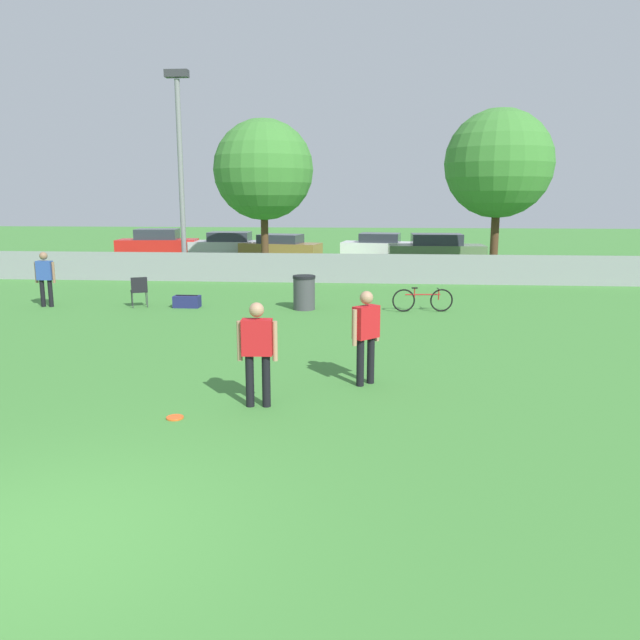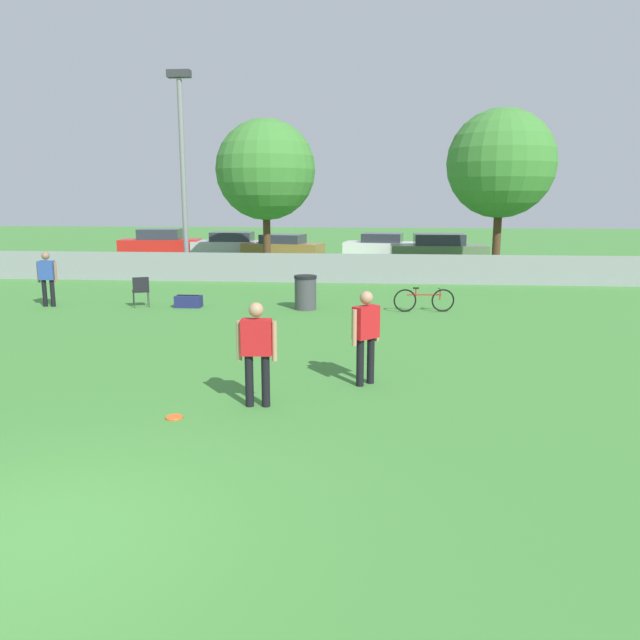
{
  "view_description": "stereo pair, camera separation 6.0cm",
  "coord_description": "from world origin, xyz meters",
  "px_view_note": "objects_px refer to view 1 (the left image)",
  "views": [
    {
      "loc": [
        3.09,
        -5.13,
        3.19
      ],
      "look_at": [
        2.18,
        5.59,
        1.05
      ],
      "focal_mm": 35.0,
      "sensor_mm": 36.0,
      "label": 1
    },
    {
      "loc": [
        3.15,
        -5.12,
        3.19
      ],
      "look_at": [
        2.18,
        5.59,
        1.05
      ],
      "focal_mm": 35.0,
      "sensor_mm": 36.0,
      "label": 2
    }
  ],
  "objects_px": {
    "tree_near_pole": "(264,170)",
    "player_defender_red": "(257,346)",
    "parked_car_silver": "(230,245)",
    "bicycle_sideline": "(423,300)",
    "player_thrower_red": "(366,330)",
    "parked_car_tan": "(281,247)",
    "parked_car_olive": "(436,249)",
    "frisbee_disc": "(175,417)",
    "tree_far_right": "(498,164)",
    "trash_bin": "(304,292)",
    "spectator_in_blue": "(45,275)",
    "parked_car_red": "(158,243)",
    "light_pole": "(180,157)",
    "parked_car_white": "(380,246)",
    "gear_bag_sideline": "(187,302)",
    "folding_chair_sideline": "(139,289)"
  },
  "relations": [
    {
      "from": "tree_far_right",
      "to": "player_defender_red",
      "type": "distance_m",
      "value": 17.91
    },
    {
      "from": "tree_far_right",
      "to": "parked_car_tan",
      "type": "xyz_separation_m",
      "value": [
        -9.6,
        6.85,
        -3.8
      ]
    },
    {
      "from": "light_pole",
      "to": "parked_car_silver",
      "type": "xyz_separation_m",
      "value": [
        -0.1,
        8.53,
        -4.07
      ]
    },
    {
      "from": "trash_bin",
      "to": "player_thrower_red",
      "type": "bearing_deg",
      "value": -75.48
    },
    {
      "from": "spectator_in_blue",
      "to": "parked_car_olive",
      "type": "relative_size",
      "value": 0.35
    },
    {
      "from": "parked_car_tan",
      "to": "player_thrower_red",
      "type": "bearing_deg",
      "value": -65.88
    },
    {
      "from": "spectator_in_blue",
      "to": "trash_bin",
      "type": "bearing_deg",
      "value": -179.79
    },
    {
      "from": "frisbee_disc",
      "to": "trash_bin",
      "type": "height_order",
      "value": "trash_bin"
    },
    {
      "from": "spectator_in_blue",
      "to": "parked_car_olive",
      "type": "distance_m",
      "value": 18.32
    },
    {
      "from": "light_pole",
      "to": "tree_near_pole",
      "type": "height_order",
      "value": "light_pole"
    },
    {
      "from": "parked_car_tan",
      "to": "parked_car_white",
      "type": "bearing_deg",
      "value": 21.99
    },
    {
      "from": "parked_car_white",
      "to": "tree_near_pole",
      "type": "bearing_deg",
      "value": -121.18
    },
    {
      "from": "bicycle_sideline",
      "to": "light_pole",
      "type": "bearing_deg",
      "value": 135.31
    },
    {
      "from": "gear_bag_sideline",
      "to": "player_defender_red",
      "type": "bearing_deg",
      "value": -66.59
    },
    {
      "from": "player_thrower_red",
      "to": "folding_chair_sideline",
      "type": "distance_m",
      "value": 9.76
    },
    {
      "from": "spectator_in_blue",
      "to": "parked_car_tan",
      "type": "height_order",
      "value": "spectator_in_blue"
    },
    {
      "from": "parked_car_red",
      "to": "parked_car_tan",
      "type": "distance_m",
      "value": 6.84
    },
    {
      "from": "parked_car_silver",
      "to": "bicycle_sideline",
      "type": "bearing_deg",
      "value": -60.9
    },
    {
      "from": "folding_chair_sideline",
      "to": "parked_car_tan",
      "type": "relative_size",
      "value": 0.21
    },
    {
      "from": "parked_car_red",
      "to": "parked_car_tan",
      "type": "relative_size",
      "value": 1.01
    },
    {
      "from": "player_defender_red",
      "to": "parked_car_olive",
      "type": "distance_m",
      "value": 22.08
    },
    {
      "from": "parked_car_silver",
      "to": "frisbee_disc",
      "type": "bearing_deg",
      "value": -79.93
    },
    {
      "from": "player_defender_red",
      "to": "parked_car_red",
      "type": "relative_size",
      "value": 0.37
    },
    {
      "from": "tree_far_right",
      "to": "parked_car_red",
      "type": "relative_size",
      "value": 1.49
    },
    {
      "from": "spectator_in_blue",
      "to": "gear_bag_sideline",
      "type": "height_order",
      "value": "spectator_in_blue"
    },
    {
      "from": "parked_car_red",
      "to": "parked_car_olive",
      "type": "xyz_separation_m",
      "value": [
        14.66,
        -2.29,
        -0.02
      ]
    },
    {
      "from": "frisbee_disc",
      "to": "bicycle_sideline",
      "type": "height_order",
      "value": "bicycle_sideline"
    },
    {
      "from": "player_thrower_red",
      "to": "trash_bin",
      "type": "relative_size",
      "value": 1.67
    },
    {
      "from": "tree_far_right",
      "to": "spectator_in_blue",
      "type": "distance_m",
      "value": 16.81
    },
    {
      "from": "tree_far_right",
      "to": "trash_bin",
      "type": "xyz_separation_m",
      "value": [
        -6.74,
        -7.88,
        -3.93
      ]
    },
    {
      "from": "light_pole",
      "to": "parked_car_white",
      "type": "relative_size",
      "value": 1.91
    },
    {
      "from": "player_defender_red",
      "to": "parked_car_silver",
      "type": "bearing_deg",
      "value": 100.95
    },
    {
      "from": "gear_bag_sideline",
      "to": "player_thrower_red",
      "type": "bearing_deg",
      "value": -53.61
    },
    {
      "from": "player_thrower_red",
      "to": "trash_bin",
      "type": "xyz_separation_m",
      "value": [
        -1.85,
        7.15,
        -0.46
      ]
    },
    {
      "from": "spectator_in_blue",
      "to": "parked_car_white",
      "type": "relative_size",
      "value": 0.39
    },
    {
      "from": "light_pole",
      "to": "tree_far_right",
      "type": "height_order",
      "value": "light_pole"
    },
    {
      "from": "parked_car_white",
      "to": "parked_car_silver",
      "type": "bearing_deg",
      "value": -171.57
    },
    {
      "from": "tree_near_pole",
      "to": "player_defender_red",
      "type": "xyz_separation_m",
      "value": [
        2.99,
        -17.9,
        -3.33
      ]
    },
    {
      "from": "tree_near_pole",
      "to": "player_defender_red",
      "type": "distance_m",
      "value": 18.45
    },
    {
      "from": "gear_bag_sideline",
      "to": "parked_car_olive",
      "type": "height_order",
      "value": "parked_car_olive"
    },
    {
      "from": "spectator_in_blue",
      "to": "gear_bag_sideline",
      "type": "distance_m",
      "value": 4.2
    },
    {
      "from": "tree_far_right",
      "to": "spectator_in_blue",
      "type": "height_order",
      "value": "tree_far_right"
    },
    {
      "from": "player_thrower_red",
      "to": "parked_car_tan",
      "type": "xyz_separation_m",
      "value": [
        -4.72,
        21.87,
        -0.33
      ]
    },
    {
      "from": "gear_bag_sideline",
      "to": "bicycle_sideline",
      "type": "bearing_deg",
      "value": -1.07
    },
    {
      "from": "bicycle_sideline",
      "to": "parked_car_red",
      "type": "height_order",
      "value": "parked_car_red"
    },
    {
      "from": "folding_chair_sideline",
      "to": "bicycle_sideline",
      "type": "xyz_separation_m",
      "value": [
        8.19,
        -0.03,
        -0.19
      ]
    },
    {
      "from": "frisbee_disc",
      "to": "parked_car_silver",
      "type": "distance_m",
      "value": 25.15
    },
    {
      "from": "gear_bag_sideline",
      "to": "parked_car_silver",
      "type": "relative_size",
      "value": 0.18
    },
    {
      "from": "tree_near_pole",
      "to": "parked_car_red",
      "type": "bearing_deg",
      "value": 139.23
    },
    {
      "from": "tree_near_pole",
      "to": "spectator_in_blue",
      "type": "relative_size",
      "value": 4.0
    }
  ]
}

